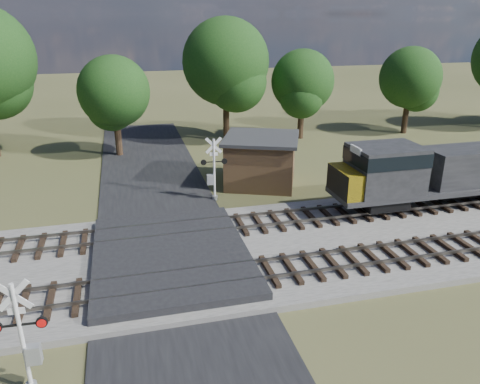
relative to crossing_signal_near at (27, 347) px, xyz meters
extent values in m
plane|color=#434726|center=(4.99, 6.41, -1.64)|extent=(160.00, 160.00, 0.00)
cube|color=gray|center=(14.99, 6.91, -1.49)|extent=(140.00, 10.00, 0.30)
cube|color=black|center=(4.99, 6.41, -1.60)|extent=(7.00, 60.00, 0.08)
cube|color=#262628|center=(4.99, 6.91, -1.32)|extent=(7.00, 9.00, 0.62)
cube|color=black|center=(6.99, 4.41, -1.25)|extent=(44.00, 2.60, 0.18)
cube|color=#5A554D|center=(14.99, 3.70, -1.08)|extent=(140.00, 0.08, 0.15)
cube|color=#5A554D|center=(14.99, 5.13, -1.08)|extent=(140.00, 0.08, 0.15)
cube|color=black|center=(6.99, 9.41, -1.25)|extent=(44.00, 2.60, 0.18)
cube|color=#5A554D|center=(14.99, 8.70, -1.08)|extent=(140.00, 0.08, 0.15)
cube|color=#5A554D|center=(14.99, 10.13, -1.08)|extent=(140.00, 0.08, 0.15)
cylinder|color=silver|center=(-0.08, 0.00, 0.27)|extent=(0.13, 0.13, 3.82)
cube|color=silver|center=(-0.08, 0.00, 1.80)|extent=(1.00, 0.09, 1.00)
cube|color=silver|center=(-0.08, 0.00, 1.80)|extent=(1.00, 0.09, 1.00)
cube|color=silver|center=(-0.08, 0.00, 1.27)|extent=(0.48, 0.05, 0.21)
cube|color=black|center=(-0.08, 0.00, 0.80)|extent=(1.53, 0.13, 0.06)
cylinder|color=red|center=(0.54, -0.03, 0.80)|extent=(0.35, 0.11, 0.34)
cube|color=#989A9D|center=(0.16, -0.01, -0.30)|extent=(0.44, 0.31, 0.62)
cylinder|color=silver|center=(8.50, 14.16, 0.32)|extent=(0.14, 0.14, 3.91)
cylinder|color=#989A9D|center=(8.50, 14.16, -1.49)|extent=(0.35, 0.35, 0.29)
cube|color=silver|center=(8.50, 14.16, 1.88)|extent=(1.02, 0.10, 1.02)
cube|color=silver|center=(8.50, 14.16, 1.88)|extent=(1.02, 0.10, 1.02)
cube|color=silver|center=(8.50, 14.16, 1.34)|extent=(0.49, 0.06, 0.21)
cube|color=black|center=(8.50, 14.16, 0.85)|extent=(1.56, 0.15, 0.06)
cylinder|color=red|center=(9.13, 14.12, 0.85)|extent=(0.36, 0.12, 0.35)
cylinder|color=red|center=(7.86, 14.20, 0.85)|extent=(0.36, 0.12, 0.35)
cube|color=#989A9D|center=(8.25, 14.17, -0.27)|extent=(0.46, 0.32, 0.63)
cube|color=#4D3721|center=(12.14, 16.37, -0.10)|extent=(5.74, 5.74, 3.08)
cube|color=#2F3032|center=(12.14, 16.37, 1.55)|extent=(6.32, 6.32, 0.22)
cylinder|color=black|center=(2.86, 25.71, 0.37)|extent=(0.56, 0.56, 4.00)
sphere|color=#153912|center=(2.86, 25.71, 3.57)|extent=(5.60, 5.60, 5.60)
cylinder|color=black|center=(12.42, 28.33, 1.06)|extent=(0.56, 0.56, 5.39)
sphere|color=#153912|center=(12.42, 28.33, 5.37)|extent=(7.54, 7.54, 7.54)
cylinder|color=black|center=(19.30, 27.50, 0.38)|extent=(0.56, 0.56, 4.03)
sphere|color=#153912|center=(19.30, 27.50, 3.60)|extent=(5.64, 5.64, 5.64)
cylinder|color=black|center=(29.84, 26.93, 0.40)|extent=(0.56, 0.56, 4.07)
sphere|color=#153912|center=(29.84, 26.93, 3.66)|extent=(5.70, 5.70, 5.70)
camera|label=1|loc=(3.37, -12.52, 9.24)|focal=35.00mm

